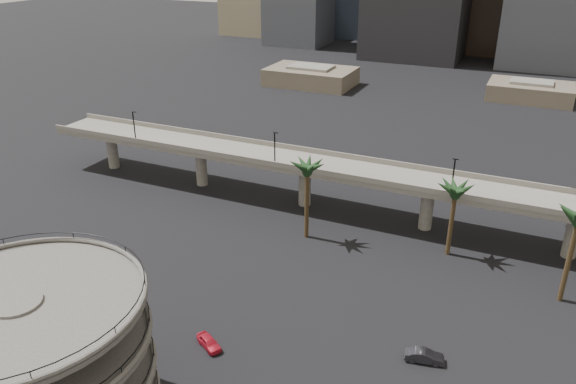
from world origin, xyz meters
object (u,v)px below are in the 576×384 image
at_px(car_a, 209,342).
at_px(car_b, 424,356).
at_px(overpass, 364,177).
at_px(parking_ramp, 30,360).

bearing_deg(car_a, car_b, -41.73).
relative_size(overpass, car_a, 32.61).
height_order(parking_ramp, car_b, parking_ramp).
bearing_deg(parking_ramp, overpass, 77.57).
distance_m(overpass, car_b, 37.85).
bearing_deg(car_b, parking_ramp, 118.81).
xyz_separation_m(parking_ramp, overpass, (13.00, 59.00, -2.50)).
height_order(parking_ramp, car_a, parking_ramp).
relative_size(car_a, car_b, 0.88).
height_order(overpass, car_a, overpass).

